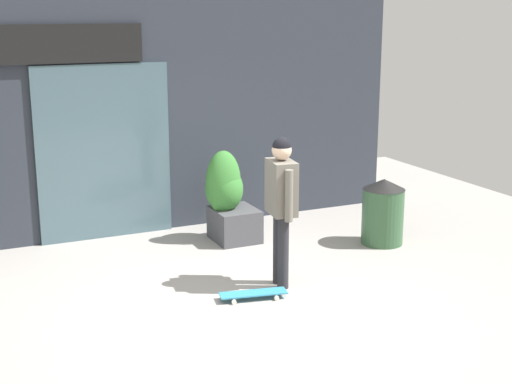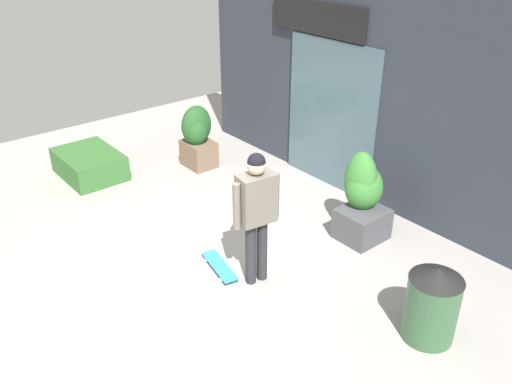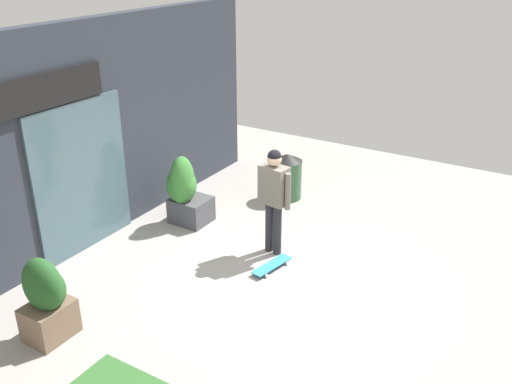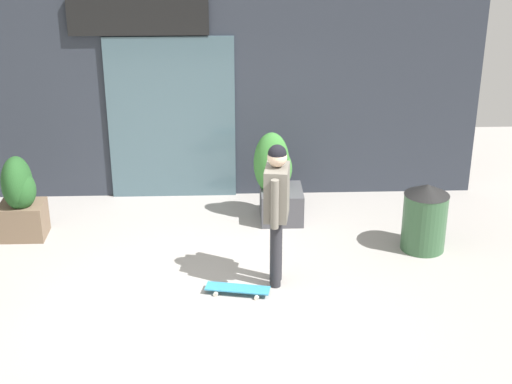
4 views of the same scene
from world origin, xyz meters
The scene contains 7 objects.
ground_plane centered at (0.00, 0.00, 0.00)m, with size 12.00×12.00×0.00m, color #9E9993.
building_facade centered at (-0.03, 3.10, 1.74)m, with size 7.46×0.31×3.51m.
skateboarder centered at (0.64, 0.32, 1.06)m, with size 0.32×0.61×1.72m.
skateboard centered at (0.18, 0.08, 0.06)m, with size 0.77×0.34×0.08m.
planter_box_left centered at (0.74, 2.13, 0.59)m, with size 0.67×0.69×1.25m.
planter_box_right centered at (-2.62, 1.64, 0.57)m, with size 0.58×0.57×1.13m.
trash_bin centered at (2.57, 1.12, 0.45)m, with size 0.57×0.57×0.89m.
Camera 3 is at (-6.19, -3.49, 4.55)m, focal length 39.52 mm.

